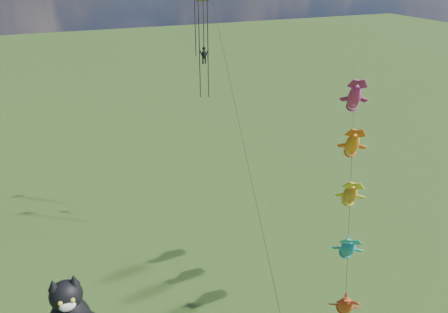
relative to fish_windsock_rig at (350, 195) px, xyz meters
name	(u,v)px	position (x,y,z in m)	size (l,w,h in m)	color
fish_windsock_rig	(350,195)	(0.00, 0.00, 0.00)	(8.77, 13.47, 18.36)	brown
parafoil_rig	(206,41)	(-4.65, 13.75, 7.76)	(1.79, 17.56, 26.10)	brown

